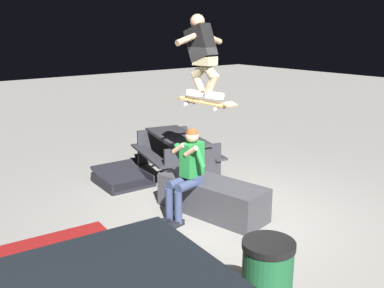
{
  "coord_description": "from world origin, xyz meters",
  "views": [
    {
      "loc": [
        -4.4,
        4.19,
        2.76
      ],
      "look_at": [
        0.38,
        0.35,
        1.12
      ],
      "focal_mm": 40.86,
      "sensor_mm": 36.0,
      "label": 1
    }
  ],
  "objects_px": {
    "ledge_box_main": "(212,197)",
    "person_sitting_on_ledge": "(187,169)",
    "skateboard": "(205,102)",
    "picnic_table_back": "(177,148)",
    "kicker_ramp": "(123,180)",
    "skater_airborne": "(202,52)"
  },
  "relations": [
    {
      "from": "skateboard",
      "to": "person_sitting_on_ledge",
      "type": "bearing_deg",
      "value": 55.72
    },
    {
      "from": "person_sitting_on_ledge",
      "to": "picnic_table_back",
      "type": "height_order",
      "value": "person_sitting_on_ledge"
    },
    {
      "from": "ledge_box_main",
      "to": "picnic_table_back",
      "type": "bearing_deg",
      "value": -21.63
    },
    {
      "from": "person_sitting_on_ledge",
      "to": "picnic_table_back",
      "type": "relative_size",
      "value": 0.68
    },
    {
      "from": "ledge_box_main",
      "to": "picnic_table_back",
      "type": "height_order",
      "value": "picnic_table_back"
    },
    {
      "from": "kicker_ramp",
      "to": "skateboard",
      "type": "bearing_deg",
      "value": -174.33
    },
    {
      "from": "person_sitting_on_ledge",
      "to": "skateboard",
      "type": "bearing_deg",
      "value": -124.28
    },
    {
      "from": "picnic_table_back",
      "to": "skateboard",
      "type": "bearing_deg",
      "value": 153.98
    },
    {
      "from": "skateboard",
      "to": "ledge_box_main",
      "type": "bearing_deg",
      "value": -80.3
    },
    {
      "from": "ledge_box_main",
      "to": "kicker_ramp",
      "type": "height_order",
      "value": "ledge_box_main"
    },
    {
      "from": "kicker_ramp",
      "to": "ledge_box_main",
      "type": "bearing_deg",
      "value": -168.97
    },
    {
      "from": "person_sitting_on_ledge",
      "to": "skateboard",
      "type": "height_order",
      "value": "skateboard"
    },
    {
      "from": "picnic_table_back",
      "to": "skater_airborne",
      "type": "bearing_deg",
      "value": 153.11
    },
    {
      "from": "skater_airborne",
      "to": "kicker_ramp",
      "type": "height_order",
      "value": "skater_airborne"
    },
    {
      "from": "kicker_ramp",
      "to": "picnic_table_back",
      "type": "bearing_deg",
      "value": -96.18
    },
    {
      "from": "ledge_box_main",
      "to": "skater_airborne",
      "type": "relative_size",
      "value": 1.54
    },
    {
      "from": "person_sitting_on_ledge",
      "to": "skateboard",
      "type": "xyz_separation_m",
      "value": [
        -0.14,
        -0.21,
        0.98
      ]
    },
    {
      "from": "ledge_box_main",
      "to": "person_sitting_on_ledge",
      "type": "relative_size",
      "value": 1.27
    },
    {
      "from": "skateboard",
      "to": "kicker_ramp",
      "type": "distance_m",
      "value": 2.66
    },
    {
      "from": "skateboard",
      "to": "skater_airborne",
      "type": "distance_m",
      "value": 0.69
    },
    {
      "from": "ledge_box_main",
      "to": "person_sitting_on_ledge",
      "type": "xyz_separation_m",
      "value": [
        0.11,
        0.4,
        0.5
      ]
    },
    {
      "from": "ledge_box_main",
      "to": "skateboard",
      "type": "xyz_separation_m",
      "value": [
        -0.03,
        0.19,
        1.48
      ]
    }
  ]
}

